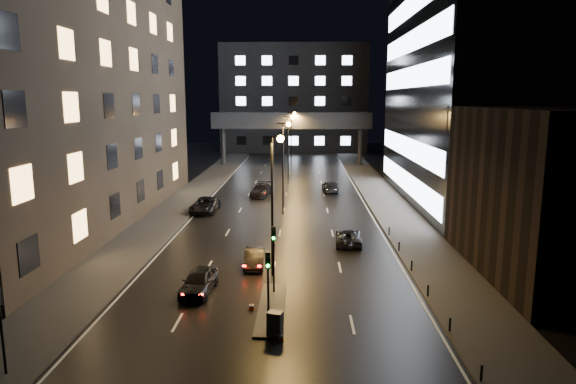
{
  "coord_description": "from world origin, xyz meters",
  "views": [
    {
      "loc": [
        2.13,
        -27.36,
        12.66
      ],
      "look_at": [
        0.78,
        19.83,
        4.0
      ],
      "focal_mm": 32.0,
      "sensor_mm": 36.0,
      "label": 1
    }
  ],
  "objects_px": {
    "car_away_a": "(199,281)",
    "utility_cabinet": "(275,323)",
    "car_toward_b": "(330,186)",
    "car_away_d": "(261,190)",
    "car_toward_a": "(349,237)",
    "car_away_c": "(205,205)",
    "car_away_b": "(254,257)"
  },
  "relations": [
    {
      "from": "car_toward_a",
      "to": "car_away_c",
      "type": "bearing_deg",
      "value": -36.59
    },
    {
      "from": "car_away_b",
      "to": "utility_cabinet",
      "type": "xyz_separation_m",
      "value": [
        2.2,
        -11.79,
        0.11
      ]
    },
    {
      "from": "car_away_d",
      "to": "car_away_b",
      "type": "bearing_deg",
      "value": -79.23
    },
    {
      "from": "car_away_c",
      "to": "car_toward_b",
      "type": "relative_size",
      "value": 1.12
    },
    {
      "from": "car_toward_a",
      "to": "utility_cabinet",
      "type": "relative_size",
      "value": 3.67
    },
    {
      "from": "car_away_a",
      "to": "car_away_d",
      "type": "xyz_separation_m",
      "value": [
        1.35,
        34.16,
        -0.01
      ]
    },
    {
      "from": "car_toward_b",
      "to": "car_away_d",
      "type": "bearing_deg",
      "value": 17.99
    },
    {
      "from": "car_away_c",
      "to": "car_away_d",
      "type": "bearing_deg",
      "value": 62.33
    },
    {
      "from": "car_away_b",
      "to": "car_toward_a",
      "type": "bearing_deg",
      "value": 36.09
    },
    {
      "from": "car_toward_b",
      "to": "utility_cabinet",
      "type": "height_order",
      "value": "car_toward_b"
    },
    {
      "from": "car_away_b",
      "to": "car_toward_b",
      "type": "bearing_deg",
      "value": 74.13
    },
    {
      "from": "car_away_c",
      "to": "utility_cabinet",
      "type": "distance_m",
      "value": 32.02
    },
    {
      "from": "car_away_a",
      "to": "car_away_b",
      "type": "bearing_deg",
      "value": 64.44
    },
    {
      "from": "car_away_a",
      "to": "utility_cabinet",
      "type": "relative_size",
      "value": 3.57
    },
    {
      "from": "car_away_b",
      "to": "car_toward_a",
      "type": "relative_size",
      "value": 0.88
    },
    {
      "from": "car_toward_b",
      "to": "utility_cabinet",
      "type": "xyz_separation_m",
      "value": [
        -5.25,
        -43.61,
        0.04
      ]
    },
    {
      "from": "utility_cabinet",
      "to": "car_toward_b",
      "type": "bearing_deg",
      "value": 99.97
    },
    {
      "from": "car_toward_a",
      "to": "car_toward_b",
      "type": "height_order",
      "value": "car_toward_b"
    },
    {
      "from": "car_away_d",
      "to": "car_toward_a",
      "type": "distance_m",
      "value": 24.38
    },
    {
      "from": "car_away_c",
      "to": "car_away_d",
      "type": "distance_m",
      "value": 11.31
    },
    {
      "from": "car_away_a",
      "to": "car_away_c",
      "type": "xyz_separation_m",
      "value": [
        -4.19,
        24.3,
        0.02
      ]
    },
    {
      "from": "car_away_c",
      "to": "car_toward_a",
      "type": "bearing_deg",
      "value": -38.26
    },
    {
      "from": "car_away_b",
      "to": "car_away_d",
      "type": "xyz_separation_m",
      "value": [
        -1.8,
        28.64,
        0.09
      ]
    },
    {
      "from": "car_toward_a",
      "to": "car_away_b",
      "type": "bearing_deg",
      "value": 42.14
    },
    {
      "from": "car_away_a",
      "to": "car_toward_a",
      "type": "height_order",
      "value": "car_away_a"
    },
    {
      "from": "car_away_b",
      "to": "car_away_d",
      "type": "bearing_deg",
      "value": 90.89
    },
    {
      "from": "car_away_b",
      "to": "utility_cabinet",
      "type": "relative_size",
      "value": 3.24
    },
    {
      "from": "car_away_d",
      "to": "car_toward_b",
      "type": "xyz_separation_m",
      "value": [
        9.25,
        3.18,
        -0.03
      ]
    },
    {
      "from": "car_away_d",
      "to": "car_toward_b",
      "type": "distance_m",
      "value": 9.78
    },
    {
      "from": "car_away_b",
      "to": "car_toward_b",
      "type": "height_order",
      "value": "car_toward_b"
    },
    {
      "from": "car_away_d",
      "to": "utility_cabinet",
      "type": "height_order",
      "value": "car_away_d"
    },
    {
      "from": "car_away_a",
      "to": "car_toward_a",
      "type": "relative_size",
      "value": 0.97
    }
  ]
}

